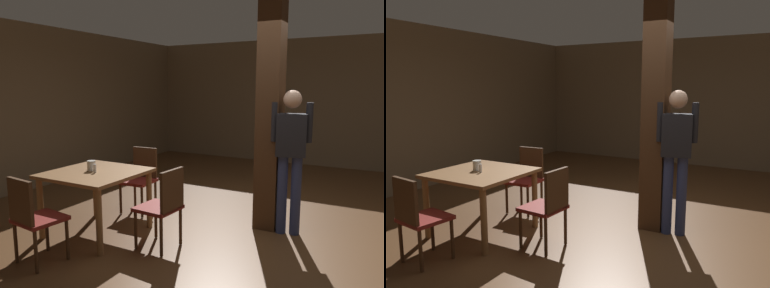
% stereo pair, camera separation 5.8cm
% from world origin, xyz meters
% --- Properties ---
extents(ground_plane, '(10.80, 10.80, 0.00)m').
position_xyz_m(ground_plane, '(0.00, 0.00, 0.00)').
color(ground_plane, brown).
extents(wall_back, '(8.00, 0.10, 2.80)m').
position_xyz_m(wall_back, '(0.00, 4.50, 1.40)').
color(wall_back, '#756047').
rests_on(wall_back, ground_plane).
extents(wall_left, '(0.10, 9.00, 2.80)m').
position_xyz_m(wall_left, '(-4.00, 0.00, 1.40)').
color(wall_left, '#756047').
rests_on(wall_left, ground_plane).
extents(pillar, '(0.28, 0.28, 2.80)m').
position_xyz_m(pillar, '(0.14, 0.34, 1.40)').
color(pillar, '#422816').
rests_on(pillar, ground_plane).
extents(dining_table, '(1.04, 1.04, 0.76)m').
position_xyz_m(dining_table, '(-1.60, -0.83, 0.65)').
color(dining_table, brown).
rests_on(dining_table, ground_plane).
extents(chair_north, '(0.44, 0.44, 0.89)m').
position_xyz_m(chair_north, '(-1.62, 0.08, 0.51)').
color(chair_north, maroon).
rests_on(chair_north, ground_plane).
extents(chair_east, '(0.45, 0.45, 0.89)m').
position_xyz_m(chair_east, '(-0.65, -0.82, 0.51)').
color(chair_east, maroon).
rests_on(chair_east, ground_plane).
extents(chair_south, '(0.47, 0.47, 0.89)m').
position_xyz_m(chair_south, '(-1.57, -1.75, 0.51)').
color(chair_south, maroon).
rests_on(chair_south, ground_plane).
extents(napkin_cup, '(0.10, 0.10, 0.12)m').
position_xyz_m(napkin_cup, '(-1.68, -0.82, 0.82)').
color(napkin_cup, beige).
rests_on(napkin_cup, dining_table).
extents(salt_shaker, '(0.03, 0.03, 0.10)m').
position_xyz_m(salt_shaker, '(-1.56, -0.88, 0.81)').
color(salt_shaker, silver).
rests_on(salt_shaker, dining_table).
extents(standing_person, '(0.47, 0.27, 1.72)m').
position_xyz_m(standing_person, '(0.42, 0.27, 1.00)').
color(standing_person, black).
rests_on(standing_person, ground_plane).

